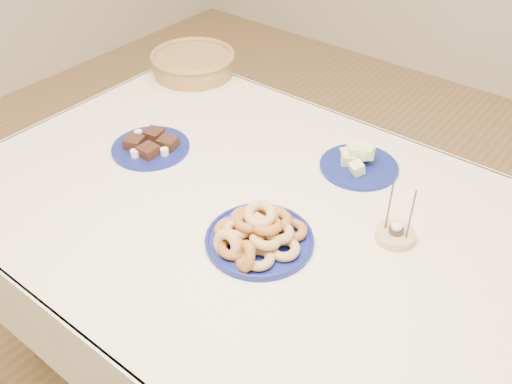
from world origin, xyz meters
TOP-DOWN VIEW (x-y plane):
  - ground at (0.00, 0.00)m, footprint 5.00×5.00m
  - dining_table at (0.00, 0.00)m, footprint 1.71×1.11m
  - donut_platter at (0.05, -0.11)m, footprint 0.31×0.31m
  - melon_plate at (0.08, 0.32)m, footprint 0.29×0.29m
  - brownie_plate at (-0.46, 0.02)m, footprint 0.25×0.25m
  - wicker_basket at (-0.70, 0.46)m, footprint 0.37×0.37m
  - candle_holder at (0.30, 0.12)m, footprint 0.10×0.10m

SIDE VIEW (x-z plane):
  - ground at x=0.00m, z-range 0.00..0.00m
  - dining_table at x=0.00m, z-range 0.27..1.02m
  - brownie_plate at x=-0.46m, z-range 0.74..0.78m
  - candle_holder at x=0.30m, z-range 0.68..0.85m
  - melon_plate at x=0.08m, z-range 0.73..0.81m
  - donut_platter at x=0.05m, z-range 0.72..0.84m
  - wicker_basket at x=-0.70m, z-range 0.75..0.84m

